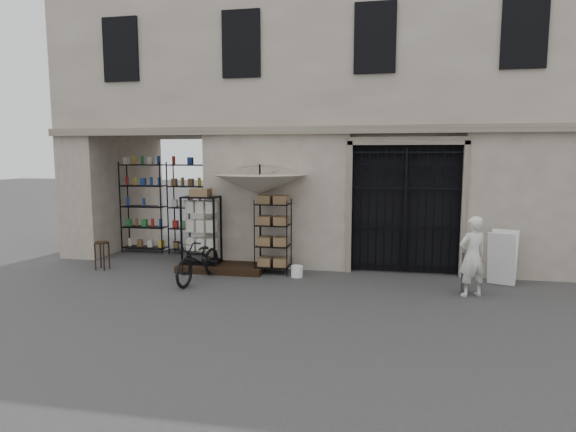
% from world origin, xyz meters
% --- Properties ---
extents(ground, '(80.00, 80.00, 0.00)m').
position_xyz_m(ground, '(0.00, 0.00, 0.00)').
color(ground, black).
rests_on(ground, ground).
extents(main_building, '(14.00, 4.00, 9.00)m').
position_xyz_m(main_building, '(0.00, 4.00, 4.50)').
color(main_building, '#B2A796').
rests_on(main_building, ground).
extents(shop_recess, '(3.00, 1.70, 3.00)m').
position_xyz_m(shop_recess, '(-4.50, 2.80, 1.50)').
color(shop_recess, black).
rests_on(shop_recess, ground).
extents(shop_shelving, '(2.70, 0.50, 2.50)m').
position_xyz_m(shop_shelving, '(-4.55, 3.30, 1.25)').
color(shop_shelving, black).
rests_on(shop_shelving, ground).
extents(iron_gate, '(2.50, 0.21, 3.00)m').
position_xyz_m(iron_gate, '(1.75, 2.28, 1.50)').
color(iron_gate, black).
rests_on(iron_gate, ground).
extents(step_platform, '(2.00, 0.90, 0.15)m').
position_xyz_m(step_platform, '(-2.40, 1.55, 0.07)').
color(step_platform, black).
rests_on(step_platform, ground).
extents(display_cabinet, '(0.88, 0.65, 1.72)m').
position_xyz_m(display_cabinet, '(-2.90, 1.57, 0.86)').
color(display_cabinet, black).
rests_on(display_cabinet, step_platform).
extents(wire_rack, '(0.82, 0.64, 1.69)m').
position_xyz_m(wire_rack, '(-1.18, 1.59, 0.83)').
color(wire_rack, black).
rests_on(wire_rack, ground).
extents(market_umbrella, '(1.87, 1.91, 2.98)m').
position_xyz_m(market_umbrella, '(-1.51, 1.67, 2.14)').
color(market_umbrella, black).
rests_on(market_umbrella, ground).
extents(white_bucket, '(0.27, 0.27, 0.25)m').
position_xyz_m(white_bucket, '(-0.58, 1.32, 0.13)').
color(white_bucket, white).
rests_on(white_bucket, ground).
extents(bicycle, '(0.74, 1.02, 1.81)m').
position_xyz_m(bicycle, '(-2.58, 0.57, 0.00)').
color(bicycle, black).
rests_on(bicycle, ground).
extents(wooden_stool, '(0.33, 0.33, 0.66)m').
position_xyz_m(wooden_stool, '(-5.22, 1.13, 0.35)').
color(wooden_stool, black).
rests_on(wooden_stool, ground).
extents(steel_bollard, '(0.18, 0.18, 0.80)m').
position_xyz_m(steel_bollard, '(2.87, 0.73, 0.40)').
color(steel_bollard, '#4D535A').
rests_on(steel_bollard, ground).
extents(shopkeeper, '(1.19, 1.64, 0.37)m').
position_xyz_m(shopkeeper, '(2.95, 0.53, 0.00)').
color(shopkeeper, silver).
rests_on(shopkeeper, ground).
extents(easel_sign, '(0.71, 0.75, 1.11)m').
position_xyz_m(easel_sign, '(3.71, 1.51, 0.58)').
color(easel_sign, silver).
rests_on(easel_sign, ground).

